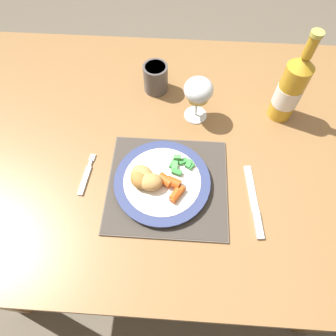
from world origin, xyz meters
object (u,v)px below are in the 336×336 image
Objects in this scene: dining_table at (166,158)px; bottle at (291,89)px; fork at (86,177)px; wine_glass at (198,92)px; table_knife at (255,207)px; drinking_cup at (156,78)px; dinner_plate at (163,182)px.

bottle is (0.33, 0.12, 0.19)m from dining_table.
wine_glass is (0.28, 0.23, 0.10)m from fork.
bottle is at bearing 25.28° from fork.
table_knife is 0.34m from bottle.
drinking_cup is at bearing 141.18° from wine_glass.
dinner_plate is 0.43m from bottle.
dining_table is at bearing 32.45° from fork.
bottle reaches higher than table_knife.
drinking_cup reaches higher than table_knife.
bottle reaches higher than wine_glass.
dining_table is 10.16× the size of fork.
bottle is (0.10, 0.31, 0.10)m from table_knife.
fork is at bearing 177.50° from dinner_plate.
bottle reaches higher than dinner_plate.
bottle is at bearing 72.72° from table_knife.
fork is 1.42× the size of drinking_cup.
wine_glass is 1.55× the size of drinking_cup.
dinner_plate reaches higher than dining_table.
fork is 0.44m from table_knife.
fork is 0.46× the size of bottle.
wine_glass is at bearing -174.88° from bottle.
dining_table is at bearing -77.63° from drinking_cup.
wine_glass is 0.50× the size of bottle.
wine_glass reaches higher than dinner_plate.
bottle is at bearing 38.39° from dinner_plate.
wine_glass is at bearing 71.41° from dinner_plate.
dinner_plate is at bearing 168.30° from table_knife.
fork is 0.37m from drinking_cup.
dinner_plate is at bearing -141.61° from bottle.
dining_table is 0.40m from bottle.
dinner_plate is 1.95× the size of fork.
dining_table is 4.65× the size of bottle.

